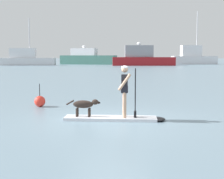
{
  "coord_description": "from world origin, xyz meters",
  "views": [
    {
      "loc": [
        0.58,
        -10.36,
        2.13
      ],
      "look_at": [
        0.0,
        1.0,
        0.9
      ],
      "focal_mm": 51.27,
      "sensor_mm": 36.0,
      "label": 1
    }
  ],
  "objects_px": {
    "moored_boat_outer": "(26,59)",
    "moored_boat_far_starboard": "(87,58)",
    "person_paddler": "(125,87)",
    "moored_boat_starboard": "(193,57)",
    "dog": "(85,105)",
    "marker_buoy": "(40,101)",
    "paddleboard": "(117,118)",
    "moored_boat_center": "(142,58)"
  },
  "relations": [
    {
      "from": "moored_boat_starboard",
      "to": "moored_boat_far_starboard",
      "type": "bearing_deg",
      "value": -177.24
    },
    {
      "from": "person_paddler",
      "to": "moored_boat_far_starboard",
      "type": "bearing_deg",
      "value": 98.39
    },
    {
      "from": "person_paddler",
      "to": "moored_boat_starboard",
      "type": "bearing_deg",
      "value": 76.88
    },
    {
      "from": "moored_boat_far_starboard",
      "to": "moored_boat_starboard",
      "type": "distance_m",
      "value": 24.4
    },
    {
      "from": "marker_buoy",
      "to": "moored_boat_starboard",
      "type": "bearing_deg",
      "value": 73.31
    },
    {
      "from": "dog",
      "to": "moored_boat_starboard",
      "type": "bearing_deg",
      "value": 75.75
    },
    {
      "from": "dog",
      "to": "moored_boat_starboard",
      "type": "xyz_separation_m",
      "value": [
        16.37,
        64.47,
        1.14
      ]
    },
    {
      "from": "moored_boat_center",
      "to": "dog",
      "type": "bearing_deg",
      "value": -94.38
    },
    {
      "from": "person_paddler",
      "to": "moored_boat_center",
      "type": "height_order",
      "value": "moored_boat_center"
    },
    {
      "from": "paddleboard",
      "to": "moored_boat_center",
      "type": "xyz_separation_m",
      "value": [
        3.14,
        55.1,
        1.47
      ]
    },
    {
      "from": "moored_boat_far_starboard",
      "to": "paddleboard",
      "type": "bearing_deg",
      "value": -81.84
    },
    {
      "from": "paddleboard",
      "to": "dog",
      "type": "xyz_separation_m",
      "value": [
        -1.08,
        0.02,
        0.44
      ]
    },
    {
      "from": "dog",
      "to": "moored_boat_outer",
      "type": "height_order",
      "value": "moored_boat_outer"
    },
    {
      "from": "moored_boat_far_starboard",
      "to": "marker_buoy",
      "type": "height_order",
      "value": "moored_boat_far_starboard"
    },
    {
      "from": "dog",
      "to": "moored_boat_far_starboard",
      "type": "height_order",
      "value": "moored_boat_far_starboard"
    },
    {
      "from": "person_paddler",
      "to": "moored_boat_outer",
      "type": "relative_size",
      "value": 0.14
    },
    {
      "from": "moored_boat_center",
      "to": "marker_buoy",
      "type": "distance_m",
      "value": 52.97
    },
    {
      "from": "paddleboard",
      "to": "moored_boat_outer",
      "type": "xyz_separation_m",
      "value": [
        -21.01,
        55.58,
        1.28
      ]
    },
    {
      "from": "person_paddler",
      "to": "moored_boat_outer",
      "type": "height_order",
      "value": "moored_boat_outer"
    },
    {
      "from": "moored_boat_far_starboard",
      "to": "marker_buoy",
      "type": "relative_size",
      "value": 13.94
    },
    {
      "from": "person_paddler",
      "to": "dog",
      "type": "xyz_separation_m",
      "value": [
        -1.33,
        0.03,
        -0.58
      ]
    },
    {
      "from": "moored_boat_starboard",
      "to": "marker_buoy",
      "type": "distance_m",
      "value": 64.7
    },
    {
      "from": "moored_boat_center",
      "to": "moored_boat_starboard",
      "type": "distance_m",
      "value": 15.36
    },
    {
      "from": "paddleboard",
      "to": "moored_boat_far_starboard",
      "type": "height_order",
      "value": "moored_boat_far_starboard"
    },
    {
      "from": "moored_boat_outer",
      "to": "moored_boat_far_starboard",
      "type": "bearing_deg",
      "value": 33.0
    },
    {
      "from": "marker_buoy",
      "to": "moored_boat_center",
      "type": "bearing_deg",
      "value": 83.02
    },
    {
      "from": "paddleboard",
      "to": "moored_boat_starboard",
      "type": "height_order",
      "value": "moored_boat_starboard"
    },
    {
      "from": "moored_boat_starboard",
      "to": "marker_buoy",
      "type": "xyz_separation_m",
      "value": [
        -18.58,
        -61.96,
        -1.4
      ]
    },
    {
      "from": "marker_buoy",
      "to": "moored_boat_far_starboard",
      "type": "bearing_deg",
      "value": 95.44
    },
    {
      "from": "dog",
      "to": "marker_buoy",
      "type": "bearing_deg",
      "value": 131.32
    },
    {
      "from": "person_paddler",
      "to": "moored_boat_outer",
      "type": "bearing_deg",
      "value": 110.94
    },
    {
      "from": "person_paddler",
      "to": "moored_boat_starboard",
      "type": "xyz_separation_m",
      "value": [
        15.04,
        64.5,
        0.55
      ]
    },
    {
      "from": "person_paddler",
      "to": "dog",
      "type": "bearing_deg",
      "value": 178.78
    },
    {
      "from": "moored_boat_outer",
      "to": "moored_boat_far_starboard",
      "type": "relative_size",
      "value": 0.89
    },
    {
      "from": "dog",
      "to": "moored_boat_starboard",
      "type": "distance_m",
      "value": 66.53
    },
    {
      "from": "moored_boat_far_starboard",
      "to": "person_paddler",
      "type": "bearing_deg",
      "value": -81.61
    },
    {
      "from": "paddleboard",
      "to": "moored_boat_outer",
      "type": "relative_size",
      "value": 0.28
    },
    {
      "from": "person_paddler",
      "to": "moored_boat_far_starboard",
      "type": "xyz_separation_m",
      "value": [
        -9.34,
        63.33,
        0.35
      ]
    },
    {
      "from": "moored_boat_far_starboard",
      "to": "dog",
      "type": "bearing_deg",
      "value": -82.79
    },
    {
      "from": "paddleboard",
      "to": "moored_boat_center",
      "type": "height_order",
      "value": "moored_boat_center"
    },
    {
      "from": "dog",
      "to": "marker_buoy",
      "type": "distance_m",
      "value": 3.36
    },
    {
      "from": "moored_boat_far_starboard",
      "to": "marker_buoy",
      "type": "xyz_separation_m",
      "value": [
        5.79,
        -60.79,
        -1.19
      ]
    }
  ]
}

